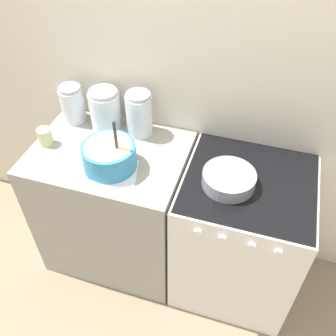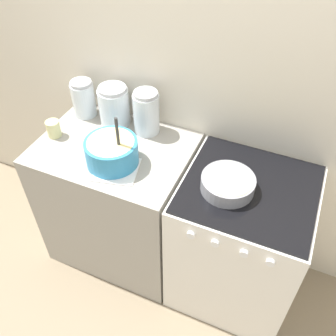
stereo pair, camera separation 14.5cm
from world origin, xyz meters
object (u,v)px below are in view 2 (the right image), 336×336
Objects in this scene: storage_jar_right at (146,115)px; storage_jar_left at (84,101)px; tin_can at (54,129)px; baking_pan at (228,183)px; stove at (238,242)px; mixing_bowl at (112,151)px; storage_jar_middle at (114,108)px.

storage_jar_left is at bearing 180.00° from storage_jar_right.
baking_pan is at bearing -0.67° from tin_can.
tin_can is (-0.05, -0.25, -0.05)m from storage_jar_left.
stove is 0.89m from mixing_bowl.
stove is 3.45× the size of baking_pan.
storage_jar_left is 0.95× the size of storage_jar_middle.
tin_can is at bearing -151.39° from storage_jar_right.
stove is at bearing -10.98° from storage_jar_left.
storage_jar_right reaches higher than storage_jar_left.
mixing_bowl reaches higher than storage_jar_left.
mixing_bowl is 1.35× the size of storage_jar_left.
storage_jar_left reaches higher than tin_can.
mixing_bowl is at bearing -62.98° from storage_jar_middle.
stove is 3.86× the size of storage_jar_middle.
mixing_bowl is 1.14× the size of baking_pan.
stove is at bearing -13.50° from storage_jar_middle.
stove is 1.05m from storage_jar_middle.
baking_pan reaches higher than stove.
storage_jar_right is at bearing 162.53° from stove.
storage_jar_middle is (-0.87, 0.21, 0.55)m from stove.
baking_pan is 1.12× the size of storage_jar_middle.
tin_can reaches higher than stove.
storage_jar_left is at bearing 139.25° from mixing_bowl.
tin_can is at bearing 179.33° from baking_pan.
mixing_bowl is 0.42m from tin_can.
storage_jar_right is (0.41, -0.00, 0.01)m from storage_jar_left.
mixing_bowl is 0.36m from storage_jar_middle.
tin_can is at bearing -100.54° from storage_jar_left.
stove is 0.89m from storage_jar_right.
baking_pan is 0.81m from storage_jar_middle.
stove is at bearing 8.74° from mixing_bowl.
storage_jar_right is 0.53m from tin_can.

